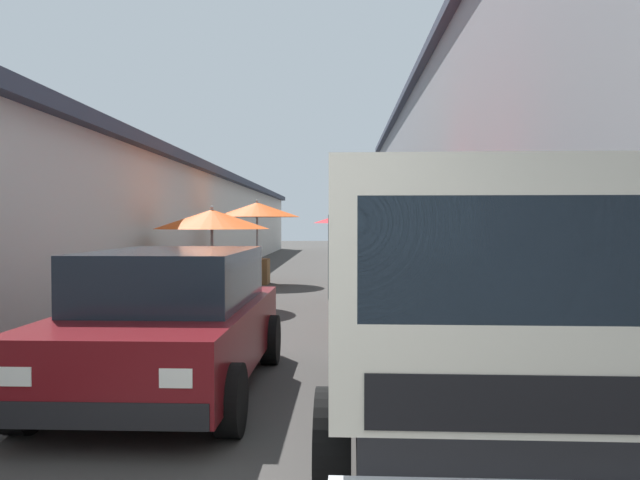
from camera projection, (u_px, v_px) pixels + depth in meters
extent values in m
plane|color=#3D3A38|center=(311.00, 296.00, 14.99)|extent=(90.00, 90.00, 0.00)
cube|color=beige|center=(70.00, 228.00, 17.41)|extent=(49.50, 7.00, 3.21)
cube|color=#383D4C|center=(70.00, 165.00, 17.37)|extent=(49.80, 7.50, 0.24)
cube|color=gray|center=(566.00, 168.00, 16.93)|extent=(49.50, 7.00, 6.41)
cube|color=#383D4C|center=(568.00, 43.00, 16.84)|extent=(49.80, 7.50, 0.24)
cylinder|color=#9E9EA3|center=(212.00, 259.00, 12.75)|extent=(0.06, 0.06, 2.00)
cone|color=#D84C14|center=(212.00, 219.00, 12.73)|extent=(2.32, 2.32, 0.39)
sphere|color=#9E9EA3|center=(212.00, 207.00, 12.72)|extent=(0.07, 0.07, 0.07)
cube|color=#9E7547|center=(207.00, 291.00, 12.70)|extent=(0.86, 0.66, 0.75)
sphere|color=orange|center=(199.00, 271.00, 12.45)|extent=(0.09, 0.09, 0.09)
sphere|color=orange|center=(204.00, 270.00, 12.69)|extent=(0.09, 0.09, 0.09)
sphere|color=orange|center=(207.00, 269.00, 12.91)|extent=(0.09, 0.09, 0.09)
cylinder|color=#9E9EA3|center=(386.00, 267.00, 9.89)|extent=(0.06, 0.06, 2.09)
cone|color=red|center=(386.00, 211.00, 9.87)|extent=(2.28, 2.28, 0.36)
sphere|color=#9E9EA3|center=(386.00, 197.00, 9.86)|extent=(0.07, 0.07, 0.07)
cube|color=#9E7547|center=(387.00, 309.00, 10.14)|extent=(0.76, 0.68, 0.72)
sphere|color=orange|center=(374.00, 281.00, 10.01)|extent=(0.09, 0.09, 0.09)
sphere|color=orange|center=(397.00, 283.00, 10.18)|extent=(0.09, 0.09, 0.09)
sphere|color=orange|center=(393.00, 284.00, 10.07)|extent=(0.09, 0.09, 0.09)
sphere|color=orange|center=(388.00, 282.00, 10.38)|extent=(0.09, 0.09, 0.09)
sphere|color=orange|center=(396.00, 284.00, 10.10)|extent=(0.09, 0.09, 0.09)
cylinder|color=#9E9EA3|center=(257.00, 243.00, 17.80)|extent=(0.06, 0.06, 2.31)
cone|color=#D84C14|center=(257.00, 210.00, 17.77)|extent=(2.42, 2.42, 0.41)
sphere|color=#9E9EA3|center=(257.00, 201.00, 17.77)|extent=(0.07, 0.07, 0.07)
cube|color=brown|center=(258.00, 271.00, 17.93)|extent=(0.75, 0.62, 0.71)
sphere|color=orange|center=(250.00, 258.00, 17.86)|extent=(0.09, 0.09, 0.09)
sphere|color=orange|center=(252.00, 257.00, 18.14)|extent=(0.09, 0.09, 0.09)
sphere|color=orange|center=(260.00, 256.00, 17.75)|extent=(0.09, 0.09, 0.09)
cylinder|color=#9E9EA3|center=(388.00, 248.00, 13.45)|extent=(0.06, 0.06, 2.39)
cone|color=red|center=(388.00, 203.00, 13.42)|extent=(2.46, 2.46, 0.48)
sphere|color=#9E9EA3|center=(388.00, 190.00, 13.41)|extent=(0.07, 0.07, 0.07)
cube|color=olive|center=(399.00, 284.00, 13.57)|extent=(0.94, 0.75, 0.82)
sphere|color=orange|center=(399.00, 260.00, 13.78)|extent=(0.09, 0.09, 0.09)
sphere|color=orange|center=(389.00, 263.00, 13.45)|extent=(0.09, 0.09, 0.09)
sphere|color=orange|center=(407.00, 263.00, 13.61)|extent=(0.09, 0.09, 0.09)
sphere|color=orange|center=(399.00, 264.00, 13.24)|extent=(0.09, 0.09, 0.09)
cube|color=#600F14|center=(171.00, 337.00, 6.48)|extent=(3.92, 1.76, 0.64)
cube|color=#19232D|center=(175.00, 277.00, 6.61)|extent=(2.35, 1.54, 0.56)
cube|color=black|center=(98.00, 414.00, 4.57)|extent=(0.12, 1.65, 0.20)
cube|color=silver|center=(177.00, 377.00, 4.52)|extent=(0.06, 0.24, 0.14)
cube|color=silver|center=(17.00, 376.00, 4.57)|extent=(0.06, 0.24, 0.14)
cylinder|color=black|center=(231.00, 400.00, 5.12)|extent=(0.60, 0.21, 0.60)
cylinder|color=black|center=(23.00, 398.00, 5.20)|extent=(0.60, 0.21, 0.60)
cylinder|color=black|center=(270.00, 340.00, 7.77)|extent=(0.60, 0.21, 0.60)
cylinder|color=black|center=(132.00, 338.00, 7.84)|extent=(0.60, 0.21, 0.60)
cube|color=black|center=(440.00, 366.00, 5.47)|extent=(4.83, 1.56, 0.36)
cube|color=beige|center=(478.00, 282.00, 3.82)|extent=(1.57, 1.78, 1.40)
cube|color=#19232D|center=(508.00, 260.00, 3.08)|extent=(0.09, 1.47, 0.63)
cube|color=#19232D|center=(478.00, 253.00, 3.81)|extent=(1.08, 1.79, 0.45)
cube|color=black|center=(508.00, 402.00, 3.09)|extent=(0.09, 1.40, 0.28)
cube|color=gray|center=(513.00, 304.00, 6.23)|extent=(3.16, 0.12, 0.50)
cube|color=gray|center=(346.00, 303.00, 6.32)|extent=(3.16, 0.12, 0.50)
cube|color=gray|center=(414.00, 288.00, 7.83)|extent=(0.09, 1.65, 0.50)
cylinder|color=black|center=(624.00, 452.00, 3.80)|extent=(0.72, 0.23, 0.72)
cylinder|color=black|center=(333.00, 446.00, 3.89)|extent=(0.72, 0.23, 0.72)
cylinder|color=black|center=(503.00, 349.00, 6.87)|extent=(0.72, 0.23, 0.72)
cylinder|color=black|center=(342.00, 348.00, 6.96)|extent=(0.72, 0.23, 0.72)
cylinder|color=navy|center=(411.00, 277.00, 15.37)|extent=(0.14, 0.14, 0.84)
cylinder|color=navy|center=(418.00, 277.00, 15.39)|extent=(0.14, 0.14, 0.84)
cube|color=#D8C666|center=(415.00, 247.00, 15.36)|extent=(0.27, 0.51, 0.63)
sphere|color=tan|center=(415.00, 229.00, 15.34)|extent=(0.23, 0.23, 0.23)
cylinder|color=#D8C666|center=(403.00, 245.00, 15.32)|extent=(0.08, 0.08, 0.57)
cylinder|color=#D8C666|center=(427.00, 245.00, 15.39)|extent=(0.08, 0.08, 0.57)
cylinder|color=#232328|center=(383.00, 323.00, 8.49)|extent=(0.14, 0.14, 0.79)
cylinder|color=#232328|center=(372.00, 322.00, 8.54)|extent=(0.14, 0.14, 0.79)
cube|color=white|center=(378.00, 271.00, 8.49)|extent=(0.31, 0.50, 0.59)
sphere|color=tan|center=(378.00, 241.00, 8.48)|extent=(0.22, 0.22, 0.22)
cylinder|color=white|center=(398.00, 269.00, 8.41)|extent=(0.08, 0.08, 0.53)
cylinder|color=white|center=(357.00, 268.00, 8.57)|extent=(0.08, 0.08, 0.53)
cylinder|color=black|center=(174.00, 318.00, 10.00)|extent=(0.45, 0.18, 0.44)
cylinder|color=black|center=(132.00, 332.00, 8.79)|extent=(0.45, 0.20, 0.44)
cube|color=red|center=(153.00, 322.00, 9.35)|extent=(0.94, 0.47, 0.08)
ellipsoid|color=black|center=(142.00, 299.00, 9.05)|extent=(0.60, 0.37, 0.20)
cube|color=red|center=(173.00, 290.00, 9.94)|extent=(0.21, 0.34, 0.56)
cylinder|color=silver|center=(170.00, 285.00, 9.87)|extent=(0.28, 0.12, 0.68)
cylinder|color=black|center=(168.00, 263.00, 9.79)|extent=(0.54, 0.15, 0.04)
cylinder|color=red|center=(162.00, 318.00, 8.77)|extent=(0.30, 0.30, 0.03)
cylinder|color=red|center=(164.00, 331.00, 8.88)|extent=(0.04, 0.04, 0.42)
cylinder|color=red|center=(154.00, 333.00, 8.78)|extent=(0.04, 0.04, 0.42)
cylinder|color=red|center=(160.00, 334.00, 8.66)|extent=(0.04, 0.04, 0.42)
cylinder|color=red|center=(170.00, 333.00, 8.77)|extent=(0.04, 0.04, 0.42)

